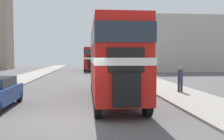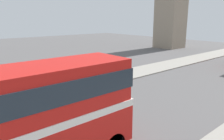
% 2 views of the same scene
% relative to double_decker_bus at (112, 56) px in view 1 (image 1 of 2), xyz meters
% --- Properties ---
extents(ground_plane, '(120.00, 120.00, 0.00)m').
position_rel_double_decker_bus_xyz_m(ground_plane, '(-2.05, -4.77, -2.58)').
color(ground_plane, '#565454').
extents(double_decker_bus, '(2.41, 11.12, 4.31)m').
position_rel_double_decker_bus_xyz_m(double_decker_bus, '(0.00, 0.00, 0.00)').
color(double_decker_bus, red).
rests_on(double_decker_bus, ground_plane).
extents(bus_distant, '(2.48, 10.49, 4.09)m').
position_rel_double_decker_bus_xyz_m(bus_distant, '(-0.82, 30.27, -0.12)').
color(bus_distant, '#B2140F').
rests_on(bus_distant, ground_plane).
extents(pedestrian_walking, '(0.35, 0.35, 1.73)m').
position_rel_double_decker_bus_xyz_m(pedestrian_walking, '(4.85, 1.62, -1.48)').
color(pedestrian_walking, '#282833').
rests_on(pedestrian_walking, sidewalk_right).
extents(bicycle_on_pavement, '(0.05, 1.76, 0.78)m').
position_rel_double_decker_bus_xyz_m(bicycle_on_pavement, '(4.54, 8.76, -2.09)').
color(bicycle_on_pavement, black).
rests_on(bicycle_on_pavement, sidewalk_right).
extents(shop_building_block, '(20.82, 9.61, 9.36)m').
position_rel_double_decker_bus_xyz_m(shop_building_block, '(18.04, 28.74, 2.10)').
color(shop_building_block, '#B2ADA3').
rests_on(shop_building_block, ground_plane).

